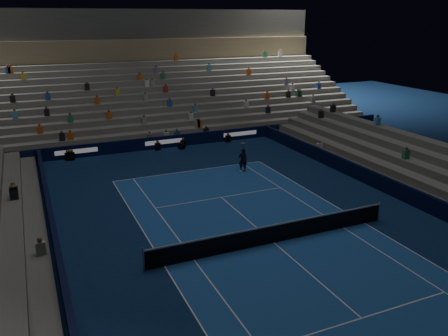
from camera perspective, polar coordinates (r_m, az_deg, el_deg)
The scene contains 9 objects.
ground at distance 22.57m, azimuth 6.22°, elevation -9.23°, with size 90.00×90.00×0.00m, color #0B2045.
court_surface at distance 22.57m, azimuth 6.22°, elevation -9.22°, with size 10.97×23.77×0.01m, color #1B4B97.
sponsor_barrier_far at distance 38.47m, azimuth -7.52°, elevation 3.22°, with size 44.00×0.25×1.00m, color black.
sponsor_barrier_east at distance 28.14m, azimuth 23.73°, elevation -3.92°, with size 0.25×37.00×1.00m, color black.
sponsor_barrier_west at distance 19.88m, azimuth -19.48°, elevation -12.69°, with size 0.25×37.00×1.00m, color black.
grandstand_main at distance 46.81m, azimuth -10.99°, elevation 9.33°, with size 44.00×15.20×11.20m.
tennis_net at distance 22.34m, azimuth 6.26°, elevation -8.08°, with size 12.90×0.10×1.10m.
tennis_player at distance 32.16m, azimuth 2.36°, elevation 1.00°, with size 0.62×0.40×1.69m, color black.
broadcast_camera at distance 38.02m, azimuth -5.32°, elevation 2.77°, with size 0.52×0.90×0.53m.
Camera 1 is at (-10.21, -17.25, 10.38)m, focal length 36.74 mm.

